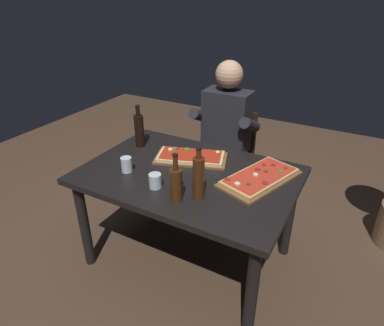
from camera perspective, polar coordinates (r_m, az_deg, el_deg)
ground_plane at (r=2.67m, az=-0.54°, el=-15.57°), size 6.40×6.40×0.00m
dining_table at (r=2.28m, az=-0.61°, el=-3.74°), size 1.40×0.96×0.74m
pizza_rectangular_front at (r=2.39m, az=-0.22°, el=1.03°), size 0.56×0.40×0.05m
pizza_rectangular_left at (r=2.18m, az=11.43°, el=-2.42°), size 0.44×0.61×0.05m
wine_bottle_dark at (r=1.90m, az=-2.73°, el=-3.51°), size 0.07×0.07×0.30m
oil_bottle_amber at (r=2.58m, az=-8.94°, el=5.58°), size 0.07×0.07×0.33m
vinegar_bottle_green at (r=1.91m, az=1.12°, el=-2.43°), size 0.07×0.07×0.32m
tumbler_near_camera at (r=2.27m, az=-11.02°, el=-0.40°), size 0.07×0.07×0.10m
tumbler_far_side at (r=2.07m, az=-6.26°, el=-3.15°), size 0.08×0.08×0.09m
diner_chair at (r=3.06m, az=6.18°, el=1.49°), size 0.44×0.44×0.87m
seated_diner at (r=2.85m, az=5.48°, el=5.15°), size 0.53×0.41×1.33m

